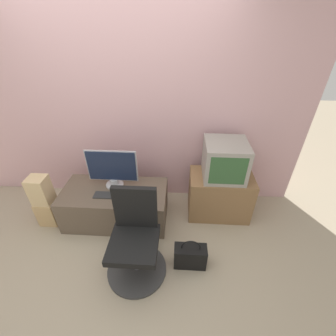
{
  "coord_description": "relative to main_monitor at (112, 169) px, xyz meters",
  "views": [
    {
      "loc": [
        0.68,
        -1.25,
        2.16
      ],
      "look_at": [
        0.55,
        0.91,
        0.7
      ],
      "focal_mm": 24.0,
      "sensor_mm": 36.0,
      "label": 1
    }
  ],
  "objects": [
    {
      "name": "ground_plane",
      "position": [
        0.1,
        -0.87,
        -0.69
      ],
      "size": [
        12.0,
        12.0,
        0.0
      ],
      "primitive_type": "plane",
      "color": "tan"
    },
    {
      "name": "wall_back",
      "position": [
        0.1,
        0.46,
        0.61
      ],
      "size": [
        4.4,
        0.05,
        2.6
      ],
      "color": "#CC9EA3",
      "rests_on": "ground_plane"
    },
    {
      "name": "desk",
      "position": [
        0.01,
        -0.11,
        -0.47
      ],
      "size": [
        1.24,
        0.6,
        0.45
      ],
      "color": "brown",
      "rests_on": "ground_plane"
    },
    {
      "name": "side_stand",
      "position": [
        1.3,
        0.08,
        -0.4
      ],
      "size": [
        0.76,
        0.45,
        0.58
      ],
      "color": "olive",
      "rests_on": "ground_plane"
    },
    {
      "name": "main_monitor",
      "position": [
        0.0,
        0.0,
        0.0
      ],
      "size": [
        0.59,
        0.21,
        0.48
      ],
      "color": "#B2B2B7",
      "rests_on": "desk"
    },
    {
      "name": "keyboard",
      "position": [
        -0.01,
        -0.2,
        -0.23
      ],
      "size": [
        0.36,
        0.12,
        0.01
      ],
      "color": "#2D2D2D",
      "rests_on": "desk"
    },
    {
      "name": "mouse",
      "position": [
        0.24,
        -0.2,
        -0.23
      ],
      "size": [
        0.06,
        0.04,
        0.03
      ],
      "color": "#4C4C51",
      "rests_on": "desk"
    },
    {
      "name": "crt_tv",
      "position": [
        1.3,
        0.1,
        0.11
      ],
      "size": [
        0.48,
        0.47,
        0.43
      ],
      "color": "gray",
      "rests_on": "side_stand"
    },
    {
      "name": "office_chair",
      "position": [
        0.38,
        -0.76,
        -0.33
      ],
      "size": [
        0.6,
        0.6,
        0.92
      ],
      "color": "#333333",
      "rests_on": "ground_plane"
    },
    {
      "name": "cardboard_box_lower",
      "position": [
        -0.81,
        -0.21,
        -0.53
      ],
      "size": [
        0.23,
        0.21,
        0.32
      ],
      "color": "tan",
      "rests_on": "ground_plane"
    },
    {
      "name": "cardboard_box_upper",
      "position": [
        -0.81,
        -0.21,
        -0.19
      ],
      "size": [
        0.21,
        0.19,
        0.35
      ],
      "color": "#D1B27F",
      "rests_on": "cardboard_box_lower"
    },
    {
      "name": "handbag",
      "position": [
        0.92,
        -0.71,
        -0.56
      ],
      "size": [
        0.33,
        0.15,
        0.37
      ],
      "color": "black",
      "rests_on": "ground_plane"
    }
  ]
}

